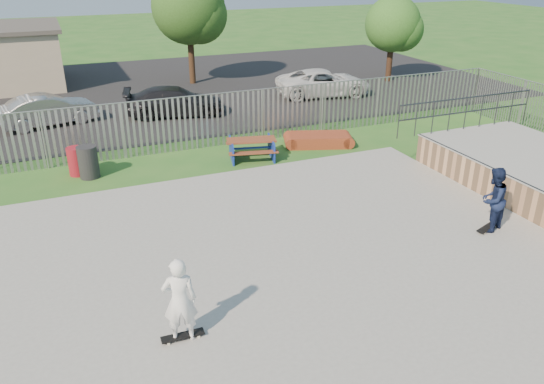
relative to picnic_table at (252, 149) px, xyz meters
name	(u,v)px	position (x,y,z in m)	size (l,w,h in m)	color
ground	(262,278)	(-2.49, -7.23, -0.37)	(120.00, 120.00, 0.00)	#286322
concrete_slab	(262,275)	(-2.49, -7.23, -0.29)	(15.00, 12.00, 0.15)	gray
quarter_pipe	(543,176)	(7.01, -6.19, 0.19)	(5.50, 7.05, 2.19)	tan
fence	(236,163)	(-1.49, -2.64, 0.63)	(26.04, 16.02, 2.00)	gray
picnic_table	(252,149)	(0.00, 0.00, 0.00)	(1.98, 1.75, 0.72)	brown
funbox	(318,140)	(2.83, 0.35, -0.15)	(2.39, 1.72, 0.43)	maroon
trash_bin_red	(77,161)	(-5.80, 0.78, 0.10)	(0.56, 0.56, 0.94)	maroon
trash_bin_grey	(88,162)	(-5.47, 0.39, 0.16)	(0.63, 0.63, 1.06)	#252528
parking_lot	(129,92)	(-2.49, 11.77, -0.36)	(40.00, 18.00, 0.02)	black
car_silver	(48,110)	(-6.47, 7.01, 0.31)	(1.38, 3.96, 1.30)	#A7A7AB
car_dark	(175,101)	(-1.21, 6.43, 0.29)	(1.78, 4.38, 1.27)	black
car_white	(324,83)	(6.58, 7.09, 0.32)	(2.21, 4.79, 1.33)	white
tree_mid	(188,7)	(1.18, 12.50, 3.69)	(3.90, 3.90, 6.02)	#3E2919
tree_right	(393,24)	(11.63, 8.78, 2.76)	(3.01, 3.01, 4.65)	#382316
skateboard_a	(487,228)	(3.63, -7.60, -0.18)	(0.82, 0.45, 0.08)	black
skateboard_b	(183,337)	(-4.65, -8.74, -0.18)	(0.81, 0.23, 0.08)	black
skater_navy	(493,200)	(3.63, -7.60, 0.63)	(0.83, 0.64, 1.70)	#131D3D
skater_white	(180,300)	(-4.65, -8.74, 0.63)	(0.62, 0.41, 1.70)	white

